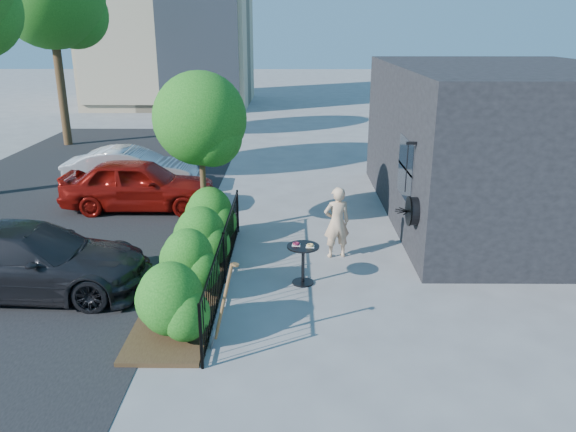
{
  "coord_description": "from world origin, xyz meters",
  "views": [
    {
      "loc": [
        -0.14,
        -10.33,
        4.94
      ],
      "look_at": [
        -0.22,
        0.71,
        1.2
      ],
      "focal_mm": 35.0,
      "sensor_mm": 36.0,
      "label": 1
    }
  ],
  "objects_px": {
    "patio_tree": "(203,124)",
    "shovel": "(222,310)",
    "street_tree_far": "(51,1)",
    "car_silver": "(132,170)",
    "cafe_table": "(303,257)",
    "car_darkgrey": "(28,260)",
    "car_red": "(139,184)",
    "woman": "(337,222)"
  },
  "relations": [
    {
      "from": "car_red",
      "to": "car_silver",
      "type": "xyz_separation_m",
      "value": [
        -0.74,
        1.93,
        -0.05
      ]
    },
    {
      "from": "patio_tree",
      "to": "car_silver",
      "type": "bearing_deg",
      "value": 126.15
    },
    {
      "from": "street_tree_far",
      "to": "car_darkgrey",
      "type": "relative_size",
      "value": 1.77
    },
    {
      "from": "shovel",
      "to": "car_darkgrey",
      "type": "height_order",
      "value": "shovel"
    },
    {
      "from": "woman",
      "to": "car_darkgrey",
      "type": "distance_m",
      "value": 6.35
    },
    {
      "from": "car_silver",
      "to": "patio_tree",
      "type": "bearing_deg",
      "value": -145.78
    },
    {
      "from": "patio_tree",
      "to": "cafe_table",
      "type": "xyz_separation_m",
      "value": [
        2.32,
        -2.75,
        -2.2
      ]
    },
    {
      "from": "woman",
      "to": "car_silver",
      "type": "distance_m",
      "value": 8.08
    },
    {
      "from": "patio_tree",
      "to": "car_silver",
      "type": "relative_size",
      "value": 0.97
    },
    {
      "from": "woman",
      "to": "car_red",
      "type": "bearing_deg",
      "value": -44.91
    },
    {
      "from": "street_tree_far",
      "to": "car_silver",
      "type": "height_order",
      "value": "street_tree_far"
    },
    {
      "from": "street_tree_far",
      "to": "car_darkgrey",
      "type": "bearing_deg",
      "value": -71.84
    },
    {
      "from": "patio_tree",
      "to": "cafe_table",
      "type": "distance_m",
      "value": 4.22
    },
    {
      "from": "car_red",
      "to": "street_tree_far",
      "type": "bearing_deg",
      "value": 31.14
    },
    {
      "from": "street_tree_far",
      "to": "woman",
      "type": "bearing_deg",
      "value": -49.29
    },
    {
      "from": "patio_tree",
      "to": "car_darkgrey",
      "type": "relative_size",
      "value": 0.84
    },
    {
      "from": "car_red",
      "to": "car_darkgrey",
      "type": "relative_size",
      "value": 0.91
    },
    {
      "from": "shovel",
      "to": "car_darkgrey",
      "type": "bearing_deg",
      "value": 153.65
    },
    {
      "from": "car_red",
      "to": "car_darkgrey",
      "type": "height_order",
      "value": "car_red"
    },
    {
      "from": "car_red",
      "to": "car_silver",
      "type": "distance_m",
      "value": 2.07
    },
    {
      "from": "patio_tree",
      "to": "woman",
      "type": "distance_m",
      "value": 3.89
    },
    {
      "from": "street_tree_far",
      "to": "cafe_table",
      "type": "bearing_deg",
      "value": -54.32
    },
    {
      "from": "shovel",
      "to": "car_red",
      "type": "distance_m",
      "value": 7.9
    },
    {
      "from": "patio_tree",
      "to": "woman",
      "type": "height_order",
      "value": "patio_tree"
    },
    {
      "from": "street_tree_far",
      "to": "car_red",
      "type": "xyz_separation_m",
      "value": [
        5.49,
        -9.1,
        -5.19
      ]
    },
    {
      "from": "cafe_table",
      "to": "car_darkgrey",
      "type": "xyz_separation_m",
      "value": [
        -5.31,
        -0.42,
        0.11
      ]
    },
    {
      "from": "patio_tree",
      "to": "street_tree_far",
      "type": "relative_size",
      "value": 0.48
    },
    {
      "from": "car_red",
      "to": "woman",
      "type": "bearing_deg",
      "value": -122.96
    },
    {
      "from": "car_red",
      "to": "car_darkgrey",
      "type": "bearing_deg",
      "value": 171.65
    },
    {
      "from": "patio_tree",
      "to": "shovel",
      "type": "xyz_separation_m",
      "value": [
        0.98,
        -5.13,
        -2.1
      ]
    },
    {
      "from": "shovel",
      "to": "car_red",
      "type": "relative_size",
      "value": 0.35
    },
    {
      "from": "street_tree_far",
      "to": "cafe_table",
      "type": "relative_size",
      "value": 9.52
    },
    {
      "from": "car_darkgrey",
      "to": "cafe_table",
      "type": "bearing_deg",
      "value": -84.15
    },
    {
      "from": "patio_tree",
      "to": "street_tree_far",
      "type": "height_order",
      "value": "street_tree_far"
    },
    {
      "from": "cafe_table",
      "to": "woman",
      "type": "height_order",
      "value": "woman"
    },
    {
      "from": "shovel",
      "to": "car_silver",
      "type": "relative_size",
      "value": 0.37
    },
    {
      "from": "patio_tree",
      "to": "shovel",
      "type": "bearing_deg",
      "value": -79.22
    },
    {
      "from": "street_tree_far",
      "to": "car_silver",
      "type": "bearing_deg",
      "value": -56.44
    },
    {
      "from": "cafe_table",
      "to": "car_red",
      "type": "xyz_separation_m",
      "value": [
        -4.53,
        4.85,
        0.16
      ]
    },
    {
      "from": "woman",
      "to": "shovel",
      "type": "bearing_deg",
      "value": 48.95
    },
    {
      "from": "cafe_table",
      "to": "car_silver",
      "type": "xyz_separation_m",
      "value": [
        -5.26,
        6.78,
        0.11
      ]
    },
    {
      "from": "cafe_table",
      "to": "woman",
      "type": "bearing_deg",
      "value": 61.32
    }
  ]
}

